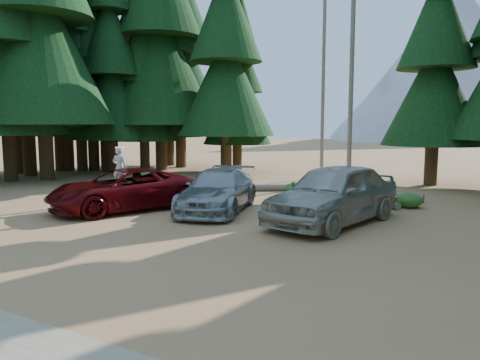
{
  "coord_description": "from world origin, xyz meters",
  "views": [
    {
      "loc": [
        7.54,
        -9.32,
        3.09
      ],
      "look_at": [
        0.22,
        3.89,
        1.25
      ],
      "focal_mm": 35.0,
      "sensor_mm": 36.0,
      "label": 1
    }
  ],
  "objects_px": {
    "log_left": "(286,188)",
    "log_right": "(355,193)",
    "silver_minivan_center": "(218,190)",
    "silver_minivan_right": "(334,194)",
    "red_pickup": "(124,190)",
    "log_mid": "(370,200)",
    "frisbee_player": "(120,167)"
  },
  "relations": [
    {
      "from": "log_left",
      "to": "log_right",
      "type": "distance_m",
      "value": 3.28
    },
    {
      "from": "log_right",
      "to": "silver_minivan_center",
      "type": "bearing_deg",
      "value": -118.49
    },
    {
      "from": "silver_minivan_right",
      "to": "red_pickup",
      "type": "bearing_deg",
      "value": -156.37
    },
    {
      "from": "silver_minivan_center",
      "to": "log_mid",
      "type": "xyz_separation_m",
      "value": [
        4.33,
        4.18,
        -0.59
      ]
    },
    {
      "from": "silver_minivan_right",
      "to": "frisbee_player",
      "type": "relative_size",
      "value": 3.45
    },
    {
      "from": "red_pickup",
      "to": "silver_minivan_center",
      "type": "bearing_deg",
      "value": 50.01
    },
    {
      "from": "log_mid",
      "to": "log_right",
      "type": "height_order",
      "value": "log_right"
    },
    {
      "from": "red_pickup",
      "to": "frisbee_player",
      "type": "relative_size",
      "value": 3.35
    },
    {
      "from": "red_pickup",
      "to": "log_left",
      "type": "relative_size",
      "value": 1.26
    },
    {
      "from": "red_pickup",
      "to": "frisbee_player",
      "type": "distance_m",
      "value": 1.55
    },
    {
      "from": "log_mid",
      "to": "log_right",
      "type": "bearing_deg",
      "value": 166.3
    },
    {
      "from": "silver_minivan_right",
      "to": "log_mid",
      "type": "xyz_separation_m",
      "value": [
        0.1,
        4.23,
        -0.8
      ]
    },
    {
      "from": "silver_minivan_right",
      "to": "silver_minivan_center",
      "type": "bearing_deg",
      "value": -168.62
    },
    {
      "from": "silver_minivan_center",
      "to": "log_left",
      "type": "bearing_deg",
      "value": 72.5
    },
    {
      "from": "silver_minivan_center",
      "to": "log_left",
      "type": "relative_size",
      "value": 1.19
    },
    {
      "from": "red_pickup",
      "to": "log_right",
      "type": "xyz_separation_m",
      "value": [
        6.42,
        6.92,
        -0.56
      ]
    },
    {
      "from": "silver_minivan_center",
      "to": "log_right",
      "type": "distance_m",
      "value": 6.41
    },
    {
      "from": "frisbee_player",
      "to": "log_mid",
      "type": "height_order",
      "value": "frisbee_player"
    },
    {
      "from": "frisbee_player",
      "to": "silver_minivan_center",
      "type": "bearing_deg",
      "value": 174.0
    },
    {
      "from": "log_mid",
      "to": "log_right",
      "type": "relative_size",
      "value": 0.6
    },
    {
      "from": "red_pickup",
      "to": "silver_minivan_center",
      "type": "height_order",
      "value": "red_pickup"
    },
    {
      "from": "log_left",
      "to": "log_right",
      "type": "relative_size",
      "value": 0.77
    },
    {
      "from": "log_right",
      "to": "red_pickup",
      "type": "bearing_deg",
      "value": -129.02
    },
    {
      "from": "red_pickup",
      "to": "frisbee_player",
      "type": "bearing_deg",
      "value": 161.51
    },
    {
      "from": "red_pickup",
      "to": "log_right",
      "type": "bearing_deg",
      "value": 70.25
    },
    {
      "from": "silver_minivan_center",
      "to": "silver_minivan_right",
      "type": "bearing_deg",
      "value": -16.76
    },
    {
      "from": "log_mid",
      "to": "red_pickup",
      "type": "bearing_deg",
      "value": -102.75
    },
    {
      "from": "frisbee_player",
      "to": "log_right",
      "type": "relative_size",
      "value": 0.29
    },
    {
      "from": "silver_minivan_right",
      "to": "log_right",
      "type": "bearing_deg",
      "value": 110.6
    },
    {
      "from": "frisbee_player",
      "to": "log_mid",
      "type": "bearing_deg",
      "value": -164.74
    },
    {
      "from": "silver_minivan_right",
      "to": "log_mid",
      "type": "bearing_deg",
      "value": 100.73
    },
    {
      "from": "silver_minivan_center",
      "to": "silver_minivan_right",
      "type": "xyz_separation_m",
      "value": [
        4.23,
        -0.06,
        0.2
      ]
    }
  ]
}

